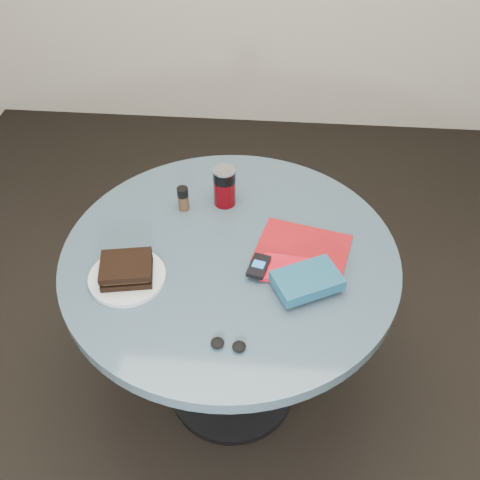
# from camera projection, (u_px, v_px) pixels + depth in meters

# --- Properties ---
(ground) EXTENTS (4.00, 4.00, 0.00)m
(ground) POSITION_uv_depth(u_px,v_px,m) (232.00, 387.00, 2.10)
(ground) COLOR black
(ground) RESTS_ON ground
(table) EXTENTS (1.00, 1.00, 0.75)m
(table) POSITION_uv_depth(u_px,v_px,m) (231.00, 288.00, 1.69)
(table) COLOR black
(table) RESTS_ON ground
(plate) EXTENTS (0.28, 0.28, 0.01)m
(plate) POSITION_uv_depth(u_px,v_px,m) (127.00, 277.00, 1.50)
(plate) COLOR silver
(plate) RESTS_ON table
(sandwich) EXTENTS (0.16, 0.14, 0.05)m
(sandwich) POSITION_uv_depth(u_px,v_px,m) (126.00, 269.00, 1.48)
(sandwich) COLOR black
(sandwich) RESTS_ON plate
(soda_can) EXTENTS (0.08, 0.08, 0.13)m
(soda_can) POSITION_uv_depth(u_px,v_px,m) (224.00, 186.00, 1.70)
(soda_can) COLOR #56040A
(soda_can) RESTS_ON table
(pepper_grinder) EXTENTS (0.05, 0.05, 0.08)m
(pepper_grinder) POSITION_uv_depth(u_px,v_px,m) (183.00, 198.00, 1.70)
(pepper_grinder) COLOR #402B1B
(pepper_grinder) RESTS_ON table
(magazine) EXTENTS (0.31, 0.26, 0.00)m
(magazine) POSITION_uv_depth(u_px,v_px,m) (303.00, 248.00, 1.59)
(magazine) COLOR maroon
(magazine) RESTS_ON table
(red_book) EXTENTS (0.16, 0.12, 0.01)m
(red_book) POSITION_uv_depth(u_px,v_px,m) (289.00, 270.00, 1.51)
(red_book) COLOR red
(red_book) RESTS_ON magazine
(novel) EXTENTS (0.21, 0.18, 0.03)m
(novel) POSITION_uv_depth(u_px,v_px,m) (307.00, 281.00, 1.45)
(novel) COLOR navy
(novel) RESTS_ON red_book
(mp3_player) EXTENTS (0.07, 0.10, 0.02)m
(mp3_player) POSITION_uv_depth(u_px,v_px,m) (259.00, 266.00, 1.50)
(mp3_player) COLOR black
(mp3_player) RESTS_ON red_book
(headphones) EXTENTS (0.09, 0.05, 0.02)m
(headphones) POSITION_uv_depth(u_px,v_px,m) (228.00, 345.00, 1.33)
(headphones) COLOR black
(headphones) RESTS_ON table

